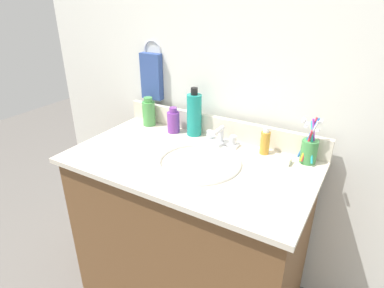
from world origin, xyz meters
name	(u,v)px	position (x,y,z in m)	size (l,w,h in m)	color
vanity_cabinet	(189,234)	(0.00, 0.00, 0.35)	(0.92, 0.50, 0.71)	brown
countertop	(189,162)	(0.00, 0.00, 0.72)	(0.96, 0.54, 0.02)	beige
backsplash	(219,127)	(0.00, 0.26, 0.77)	(0.96, 0.02, 0.09)	beige
back_wall	(224,146)	(0.00, 0.32, 0.65)	(2.06, 0.04, 1.30)	silver
towel_ring	(153,50)	(-0.38, 0.30, 1.07)	(0.10, 0.10, 0.01)	silver
hand_towel	(152,77)	(-0.38, 0.28, 0.95)	(0.11, 0.04, 0.22)	#334C8C
sink_basin	(198,170)	(0.04, -0.01, 0.70)	(0.33, 0.33, 0.11)	white
faucet	(220,138)	(0.04, 0.19, 0.75)	(0.16, 0.10, 0.08)	silver
bottle_oil_amber	(265,142)	(0.23, 0.20, 0.78)	(0.04, 0.04, 0.11)	gold
bottle_toner_green	(149,112)	(-0.35, 0.21, 0.79)	(0.06, 0.06, 0.14)	#4C9E4C
bottle_mouthwash_teal	(194,114)	(-0.11, 0.22, 0.82)	(0.07, 0.07, 0.22)	teal
bottle_cream_purple	(173,121)	(-0.20, 0.20, 0.78)	(0.06, 0.06, 0.12)	#7A3899
cup_green	(309,149)	(0.40, 0.21, 0.78)	(0.07, 0.07, 0.18)	#3F8C47
soap_bar	(282,160)	(0.32, 0.16, 0.74)	(0.06, 0.04, 0.02)	white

